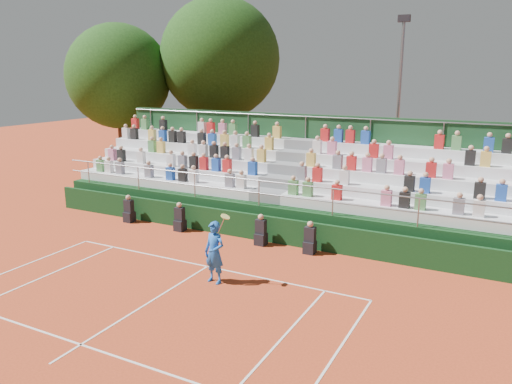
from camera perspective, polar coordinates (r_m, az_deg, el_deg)
The scene contains 8 objects.
ground at distance 16.79m, azimuth -5.58°, elevation -8.49°, with size 90.00×90.00×0.00m, color #BD421F.
courtside_wall at distance 19.21m, azimuth -0.41°, elevation -3.96°, with size 20.00×0.15×1.00m, color black.
line_officials at distance 19.53m, azimuth -4.74°, elevation -3.78°, with size 8.69×0.40×1.19m.
grandstand at distance 21.87m, azimuth 3.54°, elevation -0.21°, with size 20.00×5.20×4.40m.
tennis_player at distance 15.24m, azimuth -4.76°, elevation -6.89°, with size 0.91×0.56×2.22m.
tree_west at distance 32.49m, azimuth -15.42°, elevation 12.59°, with size 6.35×6.35×9.19m.
tree_east at distance 31.91m, azimuth -4.14°, elevation 14.92°, with size 7.40×7.40×10.77m.
floodlight_mast at distance 27.42m, azimuth 16.06°, elevation 10.84°, with size 0.60×0.25×9.08m.
Camera 1 is at (8.58, -12.99, 6.28)m, focal length 35.00 mm.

